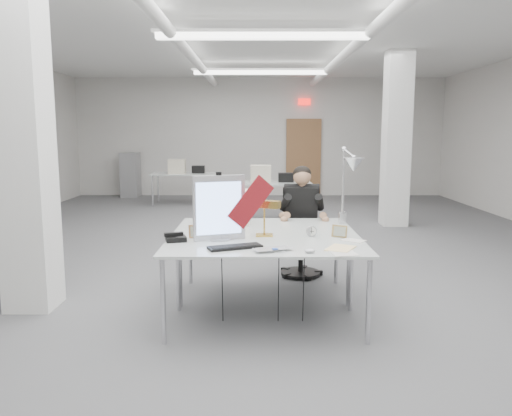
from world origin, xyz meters
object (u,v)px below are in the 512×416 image
at_px(seated_person, 302,203).
at_px(architect_lamp, 347,186).
at_px(desk_main, 265,246).
at_px(desk_phone, 176,239).
at_px(laptop, 275,251).
at_px(office_chair, 301,237).
at_px(monitor, 219,208).
at_px(bankers_lamp, 264,219).
at_px(beige_monitor, 232,207).

xyz_separation_m(seated_person, architect_lamp, (0.39, -0.79, 0.29)).
relative_size(desk_main, architect_lamp, 2.07).
bearing_deg(architect_lamp, desk_phone, -177.01).
distance_m(desk_main, laptop, 0.31).
relative_size(office_chair, seated_person, 1.06).
bearing_deg(monitor, seated_person, 39.04).
distance_m(monitor, desk_phone, 0.48).
bearing_deg(bankers_lamp, laptop, -60.91).
distance_m(laptop, architect_lamp, 1.39).
distance_m(bankers_lamp, beige_monitor, 0.74).
bearing_deg(architect_lamp, desk_main, -156.06).
bearing_deg(office_chair, laptop, -95.46).
distance_m(beige_monitor, architect_lamp, 1.24).
height_order(laptop, beige_monitor, beige_monitor).
bearing_deg(desk_phone, laptop, -41.77).
bearing_deg(laptop, office_chair, 56.64).
bearing_deg(desk_main, beige_monitor, 108.73).
bearing_deg(monitor, desk_main, -42.24).
height_order(seated_person, beige_monitor, seated_person).
bearing_deg(office_chair, architect_lamp, -59.08).
relative_size(seated_person, architect_lamp, 1.04).
bearing_deg(monitor, architect_lamp, 6.50).
bearing_deg(desk_phone, architect_lamp, 5.27).
bearing_deg(seated_person, laptop, -95.76).
distance_m(monitor, laptop, 0.75).
bearing_deg(beige_monitor, architect_lamp, -10.81).
relative_size(monitor, architect_lamp, 0.68).
relative_size(desk_main, desk_phone, 10.09).
relative_size(laptop, architect_lamp, 0.37).
xyz_separation_m(monitor, architect_lamp, (1.27, 0.59, 0.14)).
height_order(seated_person, laptop, seated_person).
height_order(monitor, desk_phone, monitor).
height_order(monitor, laptop, monitor).
bearing_deg(beige_monitor, desk_main, -70.71).
xyz_separation_m(office_chair, beige_monitor, (-0.80, -0.60, 0.46)).
bearing_deg(laptop, bankers_lamp, 74.93).
height_order(desk_main, seated_person, seated_person).
bearing_deg(bankers_lamp, beige_monitor, 139.41).
distance_m(seated_person, desk_phone, 1.92).
bearing_deg(seated_person, beige_monitor, -139.88).
xyz_separation_m(laptop, bankers_lamp, (-0.08, 0.65, 0.15)).
xyz_separation_m(seated_person, beige_monitor, (-0.80, -0.55, 0.04)).
relative_size(bankers_lamp, beige_monitor, 0.86).
distance_m(desk_main, architect_lamp, 1.23).
distance_m(bankers_lamp, architect_lamp, 0.99).
distance_m(desk_main, seated_person, 1.63).
distance_m(office_chair, laptop, 1.97).
distance_m(monitor, beige_monitor, 0.84).
height_order(laptop, bankers_lamp, bankers_lamp).
height_order(desk_main, beige_monitor, beige_monitor).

